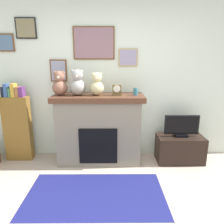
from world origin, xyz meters
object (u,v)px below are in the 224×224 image
object	(u,v)px
candle_jar	(136,92)
teddy_bear_brown	(60,84)
teddy_bear_grey	(78,84)
tv_stand	(180,149)
bookshelf	(17,125)
fireplace	(99,128)
television	(182,126)
teddy_bear_tan	(97,85)
mantel_clock	(117,90)

from	to	relation	value
candle_jar	teddy_bear_brown	xyz separation A→B (m)	(-1.17, -0.00, 0.11)
teddy_bear_grey	tv_stand	bearing A→B (deg)	-0.69
tv_stand	candle_jar	bearing A→B (deg)	178.45
bookshelf	tv_stand	size ratio (longest dim) A/B	1.72
fireplace	candle_jar	xyz separation A→B (m)	(0.58, -0.02, 0.61)
television	teddy_bear_tan	bearing A→B (deg)	179.10
television	teddy_bear_tan	size ratio (longest dim) A/B	1.58
fireplace	teddy_bear_grey	distance (m)	0.80
bookshelf	television	xyz separation A→B (m)	(2.69, -0.10, 0.01)
fireplace	teddy_bear_brown	world-z (taller)	teddy_bear_brown
candle_jar	mantel_clock	size ratio (longest dim) A/B	0.70
fireplace	teddy_bear_grey	bearing A→B (deg)	-176.68
fireplace	mantel_clock	size ratio (longest dim) A/B	8.70
candle_jar	teddy_bear_brown	world-z (taller)	teddy_bear_brown
tv_stand	teddy_bear_grey	xyz separation A→B (m)	(-1.65, 0.02, 1.08)
teddy_bear_tan	tv_stand	bearing A→B (deg)	-0.84
tv_stand	teddy_bear_tan	distance (m)	1.72
candle_jar	mantel_clock	bearing A→B (deg)	-179.68
bookshelf	candle_jar	xyz separation A→B (m)	(1.93, -0.08, 0.58)
bookshelf	tv_stand	xyz separation A→B (m)	(2.69, -0.10, -0.38)
bookshelf	candle_jar	distance (m)	2.02
teddy_bear_tan	television	bearing A→B (deg)	-0.90
tv_stand	teddy_bear_grey	world-z (taller)	teddy_bear_grey
tv_stand	mantel_clock	distance (m)	1.44
bookshelf	mantel_clock	world-z (taller)	bookshelf
tv_stand	mantel_clock	xyz separation A→B (m)	(-1.05, 0.02, 0.98)
television	teddy_bear_grey	xyz separation A→B (m)	(-1.65, 0.02, 0.69)
bookshelf	teddy_bear_grey	bearing A→B (deg)	-4.41
bookshelf	teddy_bear_grey	distance (m)	1.25
mantel_clock	teddy_bear_brown	distance (m)	0.88
tv_stand	candle_jar	size ratio (longest dim) A/B	6.54
candle_jar	bookshelf	bearing A→B (deg)	177.64
fireplace	tv_stand	world-z (taller)	fireplace
bookshelf	teddy_bear_grey	xyz separation A→B (m)	(1.04, -0.08, 0.70)
bookshelf	mantel_clock	bearing A→B (deg)	-2.83
teddy_bear_brown	candle_jar	bearing A→B (deg)	0.02
mantel_clock	teddy_bear_grey	xyz separation A→B (m)	(-0.60, 0.00, 0.10)
candle_jar	teddy_bear_grey	world-z (taller)	teddy_bear_grey
candle_jar	teddy_bear_tan	bearing A→B (deg)	-179.96
teddy_bear_grey	television	bearing A→B (deg)	-0.74
teddy_bear_grey	teddy_bear_tan	distance (m)	0.29
fireplace	tv_stand	xyz separation A→B (m)	(1.34, -0.04, -0.35)
mantel_clock	teddy_bear_grey	size ratio (longest dim) A/B	0.41
fireplace	teddy_bear_brown	bearing A→B (deg)	-178.23
fireplace	teddy_bear_tan	bearing A→B (deg)	-138.23
fireplace	tv_stand	distance (m)	1.38
fireplace	television	distance (m)	1.34
candle_jar	teddy_bear_brown	distance (m)	1.18
fireplace	bookshelf	size ratio (longest dim) A/B	1.10
teddy_bear_tan	mantel_clock	bearing A→B (deg)	-0.22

